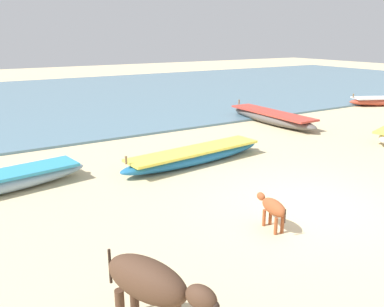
{
  "coord_description": "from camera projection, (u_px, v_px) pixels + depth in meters",
  "views": [
    {
      "loc": [
        -6.08,
        -5.19,
        3.41
      ],
      "look_at": [
        -1.18,
        2.8,
        0.6
      ],
      "focal_mm": 37.23,
      "sensor_mm": 36.0,
      "label": 1
    }
  ],
  "objects": [
    {
      "name": "fishing_boat_6",
      "position": [
        271.0,
        117.0,
        15.81
      ],
      "size": [
        0.99,
        4.61,
        0.67
      ],
      "rotation": [
        0.0,
        0.0,
        1.57
      ],
      "color": "#5B5651",
      "rests_on": "ground"
    },
    {
      "name": "cow_adult_dark",
      "position": [
        150.0,
        284.0,
        4.45
      ],
      "size": [
        0.89,
        1.51,
        1.01
      ],
      "rotation": [
        0.0,
        0.0,
        5.11
      ],
      "color": "#4C3323",
      "rests_on": "ground"
    },
    {
      "name": "ground",
      "position": [
        311.0,
        206.0,
        8.26
      ],
      "size": [
        80.0,
        80.0,
        0.0
      ],
      "primitive_type": "plane",
      "color": "beige"
    },
    {
      "name": "sea_water",
      "position": [
        76.0,
        97.0,
        22.3
      ],
      "size": [
        60.0,
        20.0,
        0.08
      ],
      "primitive_type": "cube",
      "color": "slate",
      "rests_on": "ground"
    },
    {
      "name": "fishing_boat_0",
      "position": [
        195.0,
        156.0,
        10.91
      ],
      "size": [
        4.66,
        1.3,
        0.6
      ],
      "rotation": [
        0.0,
        0.0,
        3.25
      ],
      "color": "#1E669E",
      "rests_on": "ground"
    },
    {
      "name": "calf_near_rust",
      "position": [
        273.0,
        208.0,
        7.17
      ],
      "size": [
        0.34,
        0.89,
        0.58
      ],
      "rotation": [
        0.0,
        0.0,
        1.43
      ],
      "color": "#9E4C28",
      "rests_on": "ground"
    }
  ]
}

